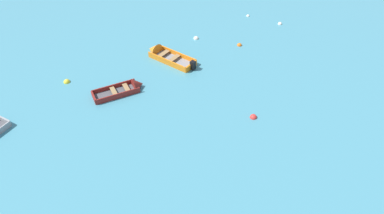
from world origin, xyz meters
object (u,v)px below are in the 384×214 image
object	(u,v)px
mooring_buoy_central	(67,82)
mooring_buoy_far_field	(280,24)
mooring_buoy_between_boats_left	(239,45)
mooring_buoy_near_foreground	(253,117)
rowboat_orange_far_right	(162,54)
mooring_buoy_between_boats_right	(248,16)
mooring_buoy_midfield	(196,39)
rowboat_maroon_back_row_center	(128,88)

from	to	relation	value
mooring_buoy_central	mooring_buoy_far_field	world-z (taller)	mooring_buoy_central
mooring_buoy_between_boats_left	mooring_buoy_near_foreground	bearing A→B (deg)	-96.33
rowboat_orange_far_right	mooring_buoy_between_boats_right	world-z (taller)	rowboat_orange_far_right
mooring_buoy_midfield	rowboat_orange_far_right	bearing A→B (deg)	-140.37
rowboat_maroon_back_row_center	rowboat_orange_far_right	xyz separation A→B (m)	(2.64, 4.15, 0.03)
mooring_buoy_midfield	mooring_buoy_near_foreground	world-z (taller)	mooring_buoy_near_foreground
rowboat_orange_far_right	mooring_buoy_between_boats_left	bearing A→B (deg)	8.74
rowboat_orange_far_right	mooring_buoy_far_field	xyz separation A→B (m)	(11.17, 4.33, -0.22)
mooring_buoy_midfield	mooring_buoy_central	size ratio (longest dim) A/B	0.95
rowboat_maroon_back_row_center	rowboat_orange_far_right	size ratio (longest dim) A/B	0.93
rowboat_orange_far_right	mooring_buoy_central	distance (m)	7.71
rowboat_orange_far_right	mooring_buoy_between_boats_left	distance (m)	6.68
mooring_buoy_between_boats_left	mooring_buoy_between_boats_right	world-z (taller)	mooring_buoy_between_boats_left
mooring_buoy_midfield	mooring_buoy_near_foreground	bearing A→B (deg)	-76.39
rowboat_orange_far_right	mooring_buoy_far_field	size ratio (longest dim) A/B	10.72
mooring_buoy_between_boats_right	mooring_buoy_central	bearing A→B (deg)	-150.59
rowboat_maroon_back_row_center	rowboat_orange_far_right	world-z (taller)	rowboat_orange_far_right
mooring_buoy_midfield	mooring_buoy_near_foreground	size ratio (longest dim) A/B	0.96
mooring_buoy_far_field	mooring_buoy_midfield	bearing A→B (deg)	-167.53
rowboat_orange_far_right	mooring_buoy_midfield	xyz separation A→B (m)	(3.06, 2.53, -0.22)
mooring_buoy_far_field	mooring_buoy_between_boats_right	xyz separation A→B (m)	(-2.60, 1.90, 0.00)
rowboat_orange_far_right	mooring_buoy_between_boats_left	world-z (taller)	rowboat_orange_far_right
rowboat_maroon_back_row_center	mooring_buoy_central	size ratio (longest dim) A/B	8.04
rowboat_orange_far_right	mooring_buoy_far_field	bearing A→B (deg)	21.17
rowboat_maroon_back_row_center	mooring_buoy_midfield	xyz separation A→B (m)	(5.70, 6.68, -0.19)
rowboat_maroon_back_row_center	mooring_buoy_far_field	size ratio (longest dim) A/B	10.01
rowboat_maroon_back_row_center	mooring_buoy_between_boats_left	bearing A→B (deg)	29.19
mooring_buoy_between_boats_right	mooring_buoy_far_field	bearing A→B (deg)	-36.13
rowboat_orange_far_right	mooring_buoy_between_boats_left	size ratio (longest dim) A/B	10.01
mooring_buoy_between_boats_left	rowboat_orange_far_right	bearing A→B (deg)	-171.26
mooring_buoy_far_field	mooring_buoy_between_boats_right	world-z (taller)	mooring_buoy_far_field
rowboat_maroon_back_row_center	mooring_buoy_midfield	distance (m)	8.78
mooring_buoy_between_boats_left	mooring_buoy_midfield	distance (m)	3.86
rowboat_maroon_back_row_center	rowboat_orange_far_right	distance (m)	4.92
mooring_buoy_near_foreground	mooring_buoy_between_boats_right	bearing A→B (deg)	78.21
mooring_buoy_between_boats_left	mooring_buoy_between_boats_right	size ratio (longest dim) A/B	1.29
mooring_buoy_central	mooring_buoy_between_boats_right	size ratio (longest dim) A/B	1.50
mooring_buoy_midfield	mooring_buoy_between_boats_right	size ratio (longest dim) A/B	1.42
mooring_buoy_near_foreground	mooring_buoy_between_boats_right	world-z (taller)	mooring_buoy_near_foreground
mooring_buoy_midfield	rowboat_maroon_back_row_center	bearing A→B (deg)	-130.46
rowboat_maroon_back_row_center	mooring_buoy_central	world-z (taller)	rowboat_maroon_back_row_center
rowboat_orange_far_right	mooring_buoy_central	size ratio (longest dim) A/B	8.61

